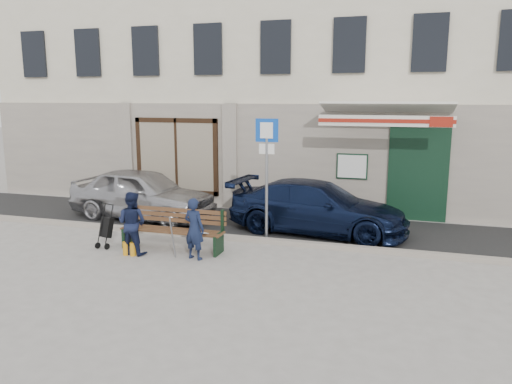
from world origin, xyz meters
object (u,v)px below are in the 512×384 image
at_px(car_navy, 318,207).
at_px(stroller, 106,228).
at_px(car_silver, 142,194).
at_px(parking_sign, 267,159).
at_px(woman, 132,223).
at_px(man, 194,229).
at_px(bench, 171,230).

xyz_separation_m(car_navy, stroller, (-4.42, -2.65, -0.22)).
bearing_deg(car_silver, parking_sign, -98.73).
distance_m(car_silver, woman, 3.26).
relative_size(car_navy, woman, 3.25).
bearing_deg(car_navy, car_silver, 96.45).
height_order(man, woman, woman).
xyz_separation_m(woman, stroller, (-0.85, 0.28, -0.26)).
relative_size(parking_sign, stroller, 2.95).
bearing_deg(woman, car_navy, -137.19).
bearing_deg(bench, stroller, -170.53).
relative_size(car_silver, woman, 3.04).
bearing_deg(parking_sign, woman, -144.91).
height_order(car_navy, man, man).
distance_m(man, woman, 1.45).
height_order(parking_sign, woman, parking_sign).
relative_size(bench, woman, 1.72).
relative_size(car_silver, parking_sign, 1.46).
height_order(bench, stroller, stroller).
bearing_deg(car_silver, woman, -147.84).
xyz_separation_m(bench, man, (0.80, -0.47, 0.21)).
distance_m(car_silver, car_navy, 4.99).
bearing_deg(car_silver, man, -128.64).
height_order(car_navy, parking_sign, parking_sign).
xyz_separation_m(car_navy, woman, (-3.57, -2.94, 0.04)).
distance_m(parking_sign, bench, 2.76).
distance_m(bench, woman, 0.88).
bearing_deg(bench, woman, -140.85).
relative_size(man, woman, 0.96).
height_order(car_silver, parking_sign, parking_sign).
bearing_deg(parking_sign, man, -122.23).
bearing_deg(stroller, car_silver, 118.83).
height_order(car_silver, car_navy, car_silver).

